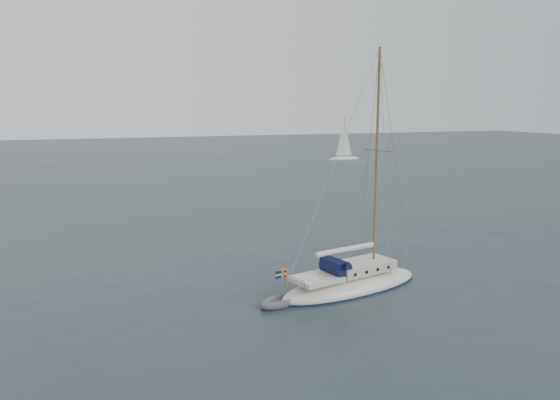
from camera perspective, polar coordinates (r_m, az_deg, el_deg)
name	(u,v)px	position (r m, az deg, el deg)	size (l,w,h in m)	color
ground	(307,294)	(28.46, 2.89, -9.77)	(300.00, 300.00, 0.00)	black
sailboat	(352,271)	(29.06, 7.51, -7.38)	(9.16, 2.75, 13.05)	beige
dinghy	(281,301)	(26.96, 0.11, -10.53)	(2.54, 1.15, 0.36)	#515156
distant_yacht_b	(344,140)	(100.16, 6.71, 6.21)	(6.09, 3.25, 8.08)	silver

